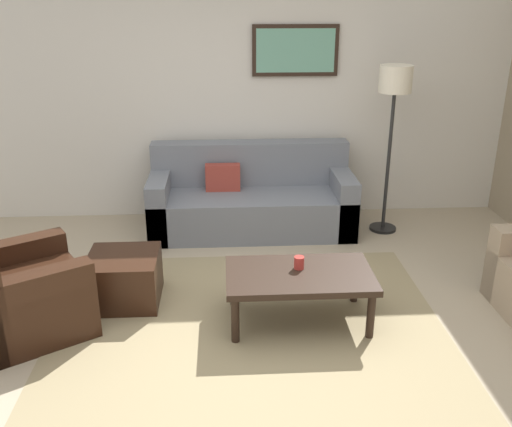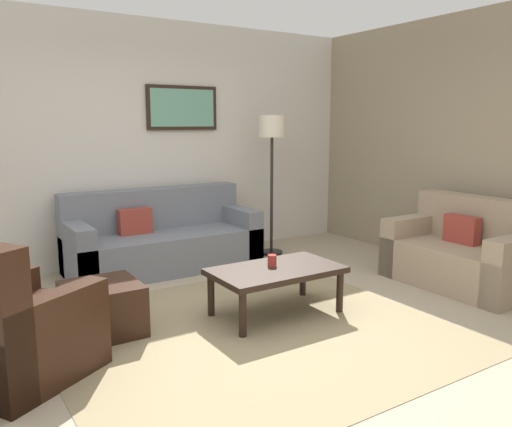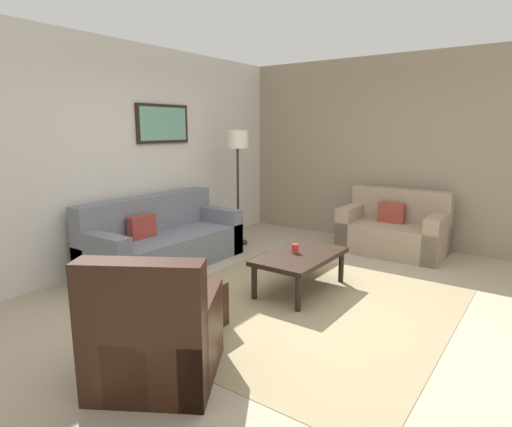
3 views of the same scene
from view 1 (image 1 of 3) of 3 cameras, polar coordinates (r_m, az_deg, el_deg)
ground_plane at (r=4.25m, az=-0.66°, el=-12.35°), size 8.00×8.00×0.00m
rear_partition at (r=6.21m, az=-1.90°, el=12.48°), size 6.00×0.12×2.80m
area_rug at (r=4.25m, az=-0.66°, el=-12.30°), size 2.94×2.74×0.01m
couch_main at (r=6.02m, az=-0.52°, el=1.35°), size 2.09×0.87×0.88m
armchair_leather at (r=4.50m, az=-23.07°, el=-7.64°), size 1.10×1.10×0.95m
ottoman at (r=4.73m, az=-13.11°, el=-6.39°), size 0.56×0.56×0.40m
coffee_table at (r=4.28m, az=4.40°, el=-6.56°), size 1.10×0.64×0.41m
cup at (r=4.30m, az=4.36°, el=-4.96°), size 0.08×0.08×0.10m
lamp_standing at (r=5.80m, az=13.74°, el=11.35°), size 0.32×0.32×1.71m
framed_artwork at (r=6.12m, az=3.98°, el=16.05°), size 0.90×0.04×0.52m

